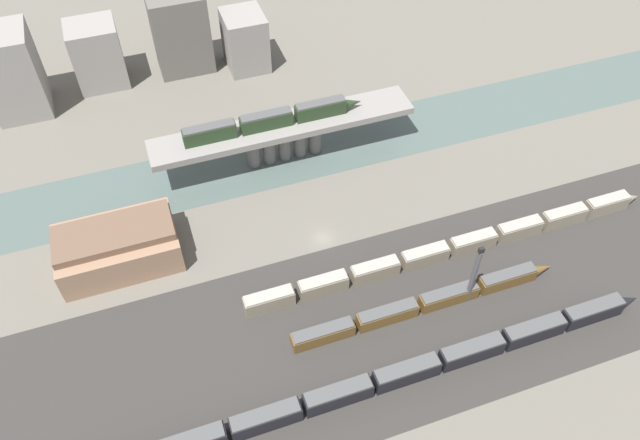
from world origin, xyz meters
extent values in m
plane|color=#666056|center=(0.00, 0.00, 0.00)|extent=(400.00, 400.00, 0.00)
cube|color=#33302D|center=(0.00, -24.00, 0.00)|extent=(280.00, 42.00, 0.01)
cube|color=#4C5B56|center=(0.00, 27.48, 0.00)|extent=(320.00, 19.17, 0.01)
cube|color=gray|center=(0.00, 27.48, 9.43)|extent=(62.14, 9.44, 1.62)
cylinder|color=slate|center=(-7.67, 27.48, 4.31)|extent=(3.13, 3.13, 8.62)
cylinder|color=slate|center=(-3.83, 27.48, 4.31)|extent=(3.13, 3.13, 8.62)
cylinder|color=slate|center=(0.00, 27.48, 4.31)|extent=(3.13, 3.13, 8.62)
cylinder|color=slate|center=(3.83, 27.48, 4.31)|extent=(3.13, 3.13, 8.62)
cylinder|color=slate|center=(7.67, 27.48, 4.31)|extent=(3.13, 3.13, 8.62)
cube|color=#23381E|center=(-16.99, 27.48, 11.99)|extent=(11.97, 2.77, 3.50)
cube|color=#4C4C4C|center=(-16.99, 27.48, 13.94)|extent=(11.49, 2.55, 0.40)
cube|color=#23381E|center=(-3.94, 27.48, 11.99)|extent=(11.97, 2.77, 3.50)
cube|color=#4C4C4C|center=(-3.94, 27.48, 13.94)|extent=(11.49, 2.55, 0.40)
cube|color=#23381E|center=(9.12, 27.48, 11.99)|extent=(11.97, 2.77, 3.50)
cube|color=#4C4C4C|center=(9.12, 27.48, 13.94)|extent=(11.49, 2.55, 0.40)
cone|color=#23381E|center=(17.20, 27.48, 11.81)|extent=(4.19, 2.49, 2.49)
cube|color=#4C4C4C|center=(-35.76, -35.84, 3.80)|extent=(11.76, 2.75, 0.40)
cube|color=black|center=(-22.81, -35.84, 1.80)|extent=(12.25, 2.99, 3.60)
cube|color=#4C4C4C|center=(-22.81, -35.84, 3.80)|extent=(11.76, 2.75, 0.40)
cube|color=black|center=(-9.85, -35.84, 1.80)|extent=(12.25, 2.99, 3.60)
cube|color=#4C4C4C|center=(-9.85, -35.84, 3.80)|extent=(11.76, 2.75, 0.40)
cube|color=black|center=(3.11, -35.84, 1.80)|extent=(12.25, 2.99, 3.60)
cube|color=#4C4C4C|center=(3.11, -35.84, 3.80)|extent=(11.76, 2.75, 0.40)
cube|color=black|center=(16.07, -35.84, 1.80)|extent=(12.25, 2.99, 3.60)
cube|color=#4C4C4C|center=(16.07, -35.84, 3.80)|extent=(11.76, 2.75, 0.40)
cube|color=black|center=(29.02, -35.84, 1.80)|extent=(12.25, 2.99, 3.60)
cube|color=#4C4C4C|center=(29.02, -35.84, 3.80)|extent=(11.76, 2.75, 0.40)
cube|color=black|center=(41.98, -35.84, 1.80)|extent=(12.25, 2.99, 3.60)
cube|color=#4C4C4C|center=(41.98, -35.84, 3.80)|extent=(11.76, 2.75, 0.40)
cone|color=black|center=(50.25, -35.84, 1.62)|extent=(4.29, 2.69, 2.69)
cube|color=brown|center=(-8.22, -23.38, 1.50)|extent=(12.05, 2.70, 3.00)
cube|color=#4C4C4C|center=(-8.22, -23.38, 3.20)|extent=(11.57, 2.48, 0.40)
cube|color=brown|center=(4.82, -23.38, 1.50)|extent=(12.05, 2.70, 3.00)
cube|color=#4C4C4C|center=(4.82, -23.38, 3.20)|extent=(11.57, 2.48, 0.40)
cube|color=brown|center=(17.87, -23.38, 1.50)|extent=(12.05, 2.70, 3.00)
cube|color=#4C4C4C|center=(17.87, -23.38, 3.20)|extent=(11.57, 2.48, 0.40)
cube|color=brown|center=(30.92, -23.38, 1.50)|extent=(12.05, 2.70, 3.00)
cube|color=#4C4C4C|center=(30.92, -23.38, 3.20)|extent=(11.57, 2.48, 0.40)
cone|color=brown|center=(39.05, -23.38, 1.35)|extent=(4.22, 2.43, 2.43)
cube|color=gray|center=(-15.57, -12.89, 1.69)|extent=(9.97, 2.83, 3.38)
cube|color=#9E998E|center=(-15.57, -12.89, 3.58)|extent=(9.57, 2.60, 0.40)
cube|color=gray|center=(-4.45, -12.89, 1.69)|extent=(9.97, 2.83, 3.38)
cube|color=#9E998E|center=(-4.45, -12.89, 3.58)|extent=(9.57, 2.60, 0.40)
cube|color=gray|center=(6.66, -12.89, 1.69)|extent=(9.97, 2.83, 3.38)
cube|color=#9E998E|center=(6.66, -12.89, 3.58)|extent=(9.57, 2.60, 0.40)
cube|color=gray|center=(17.77, -12.89, 1.69)|extent=(9.97, 2.83, 3.38)
cube|color=#9E998E|center=(17.77, -12.89, 3.58)|extent=(9.57, 2.60, 0.40)
cube|color=gray|center=(28.88, -12.89, 1.69)|extent=(9.97, 2.83, 3.38)
cube|color=#9E998E|center=(28.88, -12.89, 3.58)|extent=(9.57, 2.60, 0.40)
cube|color=gray|center=(40.00, -12.89, 1.69)|extent=(9.97, 2.83, 3.38)
cube|color=#9E998E|center=(40.00, -12.89, 3.58)|extent=(9.57, 2.60, 0.40)
cube|color=gray|center=(51.11, -12.89, 1.69)|extent=(9.97, 2.83, 3.38)
cube|color=#9E998E|center=(51.11, -12.89, 3.58)|extent=(9.57, 2.60, 0.40)
cube|color=gray|center=(62.22, -12.89, 1.69)|extent=(9.97, 2.83, 3.38)
cube|color=#9E998E|center=(62.22, -12.89, 3.58)|extent=(9.57, 2.60, 0.40)
cone|color=gray|center=(68.95, -12.89, 1.52)|extent=(3.49, 2.55, 2.55)
cube|color=#937056|center=(-41.29, 8.30, 3.81)|extent=(23.95, 14.66, 7.62)
cube|color=brown|center=(-41.29, 8.30, 8.45)|extent=(23.48, 10.26, 1.67)
cylinder|color=#4C4C51|center=(21.58, -24.29, 7.41)|extent=(0.96, 0.96, 14.83)
cube|color=black|center=(21.58, -24.29, 15.43)|extent=(1.00, 0.70, 1.20)
cube|color=gray|center=(-58.24, 67.83, 11.11)|extent=(12.96, 14.07, 22.22)
cube|color=gray|center=(-37.64, 73.05, 8.64)|extent=(12.71, 11.66, 17.28)
cube|color=#605B56|center=(-15.07, 72.36, 10.96)|extent=(14.74, 10.55, 21.92)
cube|color=gray|center=(1.33, 67.82, 7.81)|extent=(10.89, 12.40, 15.62)
camera|label=1|loc=(-29.02, -81.21, 102.26)|focal=35.00mm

